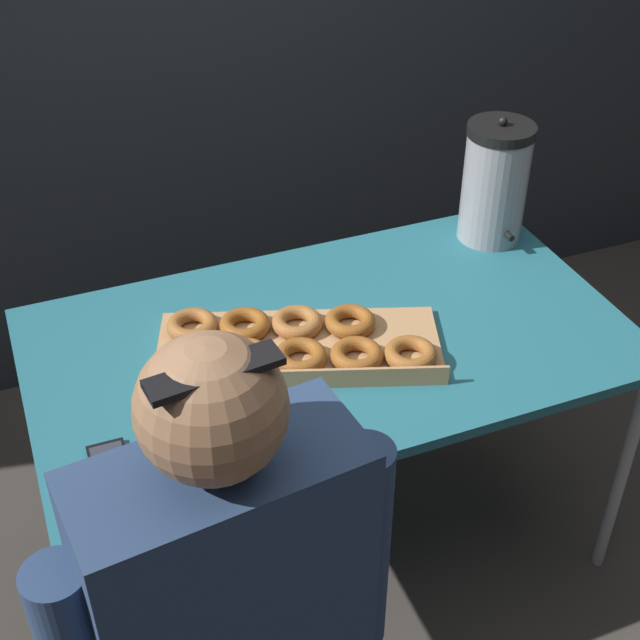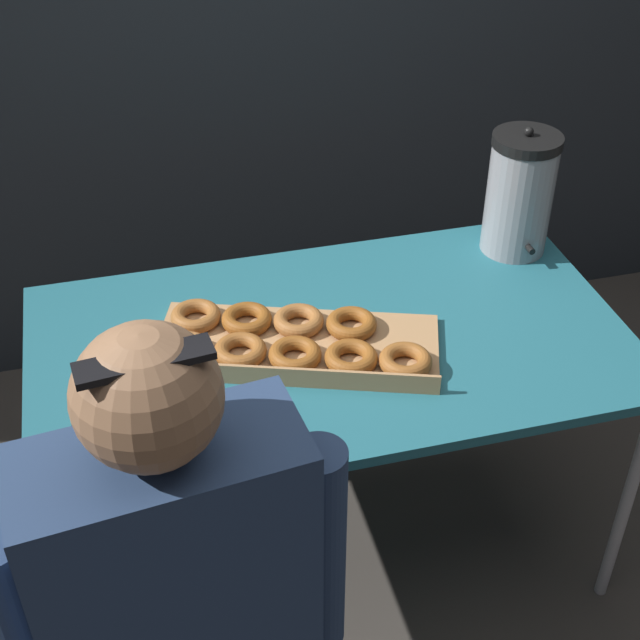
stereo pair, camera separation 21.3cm
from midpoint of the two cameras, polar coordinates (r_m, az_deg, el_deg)
ground_plane at (r=2.69m, az=2.89°, el=-13.88°), size 12.00×12.00×0.00m
folding_table at (r=2.20m, az=3.44°, el=-2.17°), size 1.45×0.83×0.74m
donut_box at (r=2.12m, az=0.91°, el=-1.54°), size 0.73×0.49×0.05m
coffee_urn at (r=2.51m, az=15.08°, el=7.74°), size 0.18×0.21×0.36m
cell_phone at (r=1.91m, az=-11.32°, el=-8.23°), size 0.08×0.16×0.01m
person_seated at (r=1.74m, az=-5.02°, el=-19.74°), size 0.63×0.30×1.33m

